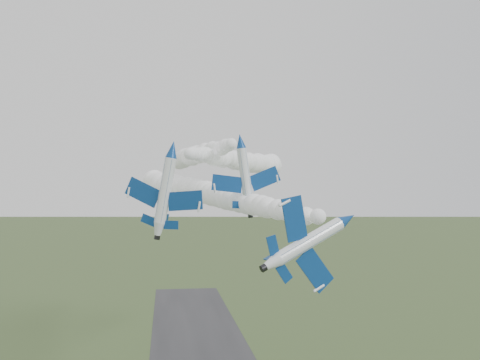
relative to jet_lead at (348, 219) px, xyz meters
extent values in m
cylinder|color=white|center=(-0.07, 0.08, -0.02)|extent=(4.05, 7.95, 1.84)
cone|color=navy|center=(1.38, -4.59, -0.02)|extent=(2.36, 2.48, 1.84)
cone|color=white|center=(-1.46, 4.58, -0.02)|extent=(2.25, 2.13, 1.84)
cylinder|color=black|center=(-1.74, 5.46, -0.02)|extent=(1.05, 0.80, 0.93)
ellipsoid|color=black|center=(0.97, -1.68, 0.20)|extent=(1.96, 2.90, 1.22)
cube|color=navy|center=(-1.51, 0.41, 2.44)|extent=(2.46, 2.68, 3.91)
cube|color=navy|center=(0.70, 1.09, -2.59)|extent=(2.46, 2.68, 3.91)
cube|color=navy|center=(-1.80, 3.60, 1.32)|extent=(1.12, 1.22, 1.72)
cube|color=navy|center=(-0.63, 3.97, -1.36)|extent=(1.12, 1.22, 1.72)
cube|color=navy|center=(-0.11, 3.90, 0.48)|extent=(2.24, 1.97, 0.95)
cylinder|color=white|center=(-17.41, 22.65, 8.88)|extent=(5.54, 9.14, 1.91)
cone|color=navy|center=(-19.80, 17.38, 8.88)|extent=(2.73, 2.98, 1.91)
cone|color=white|center=(-15.10, 27.72, 8.88)|extent=(2.55, 2.58, 1.91)
cylinder|color=black|center=(-14.65, 28.71, 8.88)|extent=(1.15, 1.00, 0.97)
ellipsoid|color=black|center=(-18.28, 20.45, 9.48)|extent=(2.46, 3.39, 1.27)
cube|color=navy|center=(-20.01, 24.79, 9.32)|extent=(5.61, 4.44, 1.07)
cube|color=navy|center=(-14.14, 22.12, 8.12)|extent=(5.61, 4.44, 1.07)
cube|color=navy|center=(-17.07, 27.54, 9.20)|extent=(2.47, 1.99, 0.51)
cube|color=navy|center=(-13.94, 26.11, 8.56)|extent=(2.47, 1.99, 0.51)
cube|color=navy|center=(-15.38, 26.48, 10.28)|extent=(1.24, 1.83, 2.39)
cylinder|color=white|center=(-7.73, 23.24, 10.25)|extent=(2.60, 8.09, 1.60)
cone|color=navy|center=(-7.09, 18.27, 10.25)|extent=(1.85, 2.27, 1.60)
cone|color=white|center=(-8.34, 28.03, 10.25)|extent=(1.80, 1.89, 1.60)
cylinder|color=black|center=(-8.46, 28.97, 10.25)|extent=(0.88, 0.67, 0.81)
ellipsoid|color=black|center=(-7.54, 21.21, 10.77)|extent=(1.40, 2.84, 1.07)
cube|color=navy|center=(-10.59, 23.64, 9.71)|extent=(4.58, 2.80, 0.73)
cube|color=navy|center=(-5.01, 24.35, 10.50)|extent=(4.58, 2.80, 0.73)
cube|color=navy|center=(-9.72, 26.99, 10.04)|extent=(2.00, 1.27, 0.36)
cube|color=navy|center=(-6.74, 27.37, 10.45)|extent=(2.00, 1.27, 0.36)
cube|color=navy|center=(-8.37, 26.94, 11.46)|extent=(0.59, 1.55, 2.08)
camera|label=1|loc=(-18.43, -52.27, 2.24)|focal=40.00mm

